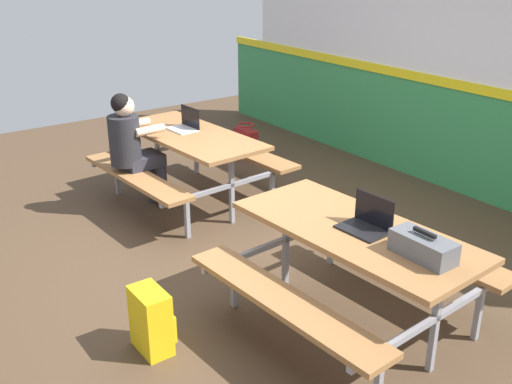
{
  "coord_description": "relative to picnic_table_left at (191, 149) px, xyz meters",
  "views": [
    {
      "loc": [
        3.78,
        -2.57,
        2.46
      ],
      "look_at": [
        0.0,
        0.16,
        0.55
      ],
      "focal_mm": 41.94,
      "sensor_mm": 36.0,
      "label": 1
    }
  ],
  "objects": [
    {
      "name": "picnic_table_right",
      "position": [
        2.54,
        -0.21,
        0.0
      ],
      "size": [
        1.76,
        1.65,
        0.74
      ],
      "color": "#9E6B3D",
      "rests_on": "ground"
    },
    {
      "name": "student_nearer",
      "position": [
        -0.14,
        -0.57,
        0.13
      ],
      "size": [
        0.38,
        0.53,
        1.21
      ],
      "color": "#2D2D38",
      "rests_on": "ground"
    },
    {
      "name": "laptop_dark",
      "position": [
        2.6,
        -0.17,
        0.21
      ],
      "size": [
        0.33,
        0.24,
        0.22
      ],
      "color": "black",
      "rests_on": "picnic_table_right"
    },
    {
      "name": "accent_backdrop",
      "position": [
        1.27,
        2.51,
        0.67
      ],
      "size": [
        8.0,
        0.14,
        2.6
      ],
      "color": "#338C4C",
      "rests_on": "ground"
    },
    {
      "name": "ground_plane",
      "position": [
        1.27,
        -0.27,
        -0.58
      ],
      "size": [
        10.0,
        10.0,
        0.02
      ],
      "primitive_type": "cube",
      "color": "#4C3826"
    },
    {
      "name": "tote_bag_bright",
      "position": [
        -0.85,
        1.28,
        -0.38
      ],
      "size": [
        0.34,
        0.21,
        0.43
      ],
      "color": "maroon",
      "rests_on": "ground"
    },
    {
      "name": "laptop_silver",
      "position": [
        -0.15,
        0.03,
        0.21
      ],
      "size": [
        0.33,
        0.24,
        0.22
      ],
      "color": "silver",
      "rests_on": "picnic_table_left"
    },
    {
      "name": "picnic_table_left",
      "position": [
        0.0,
        0.0,
        0.0
      ],
      "size": [
        1.76,
        1.65,
        0.74
      ],
      "color": "#9E6B3D",
      "rests_on": "ground"
    },
    {
      "name": "backpack_dark",
      "position": [
        2.0,
        -1.47,
        -0.36
      ],
      "size": [
        0.3,
        0.22,
        0.44
      ],
      "color": "yellow",
      "rests_on": "ground"
    },
    {
      "name": "toolbox_grey",
      "position": [
        3.07,
        -0.17,
        0.24
      ],
      "size": [
        0.4,
        0.18,
        0.18
      ],
      "color": "#595B60",
      "rests_on": "picnic_table_right"
    }
  ]
}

